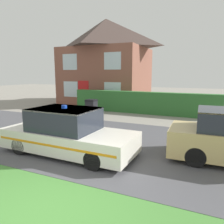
# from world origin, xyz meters

# --- Properties ---
(ground_plane) EXTENTS (80.00, 80.00, 0.00)m
(ground_plane) POSITION_xyz_m (0.00, 0.00, 0.00)
(ground_plane) COLOR gray
(road_strip) EXTENTS (28.00, 6.79, 0.01)m
(road_strip) POSITION_xyz_m (0.00, 4.66, 0.01)
(road_strip) COLOR #4C4C51
(road_strip) RESTS_ON ground
(lawn_verge) EXTENTS (28.00, 1.99, 0.01)m
(lawn_verge) POSITION_xyz_m (0.00, 0.27, 0.00)
(lawn_verge) COLOR #478438
(lawn_verge) RESTS_ON ground
(garden_hedge) EXTENTS (9.98, 0.60, 1.47)m
(garden_hedge) POSITION_xyz_m (-1.46, 11.26, 0.74)
(garden_hedge) COLOR #2D662D
(garden_hedge) RESTS_ON ground
(police_car) EXTENTS (4.61, 1.85, 1.64)m
(police_car) POSITION_xyz_m (-1.50, 2.91, 0.71)
(police_car) COLOR black
(police_car) RESTS_ON road_strip
(house_left) EXTENTS (7.43, 6.01, 7.45)m
(house_left) POSITION_xyz_m (-6.13, 15.35, 3.81)
(house_left) COLOR brown
(house_left) RESTS_ON ground
(wheelie_bin) EXTENTS (0.66, 0.67, 1.02)m
(wheelie_bin) POSITION_xyz_m (-4.27, 9.35, 0.51)
(wheelie_bin) COLOR black
(wheelie_bin) RESTS_ON ground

